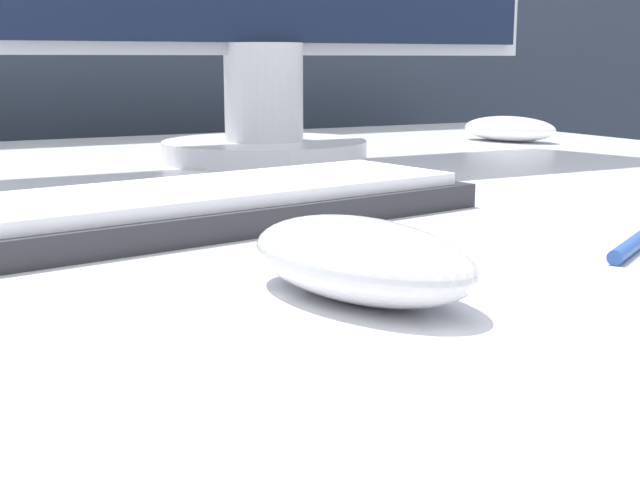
# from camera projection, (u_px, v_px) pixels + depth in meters

# --- Properties ---
(computer_mouse_near) EXTENTS (0.09, 0.13, 0.03)m
(computer_mouse_near) POSITION_uv_depth(u_px,v_px,m) (360.00, 259.00, 0.38)
(computer_mouse_near) COLOR silver
(computer_mouse_near) RESTS_ON desk
(keyboard) EXTENTS (0.45, 0.19, 0.02)m
(keyboard) POSITION_uv_depth(u_px,v_px,m) (144.00, 213.00, 0.52)
(keyboard) COLOR #28282D
(keyboard) RESTS_ON desk
(computer_mouse_far) EXTENTS (0.10, 0.13, 0.03)m
(computer_mouse_far) POSITION_uv_depth(u_px,v_px,m) (509.00, 129.00, 1.09)
(computer_mouse_far) COLOR white
(computer_mouse_far) RESTS_ON desk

